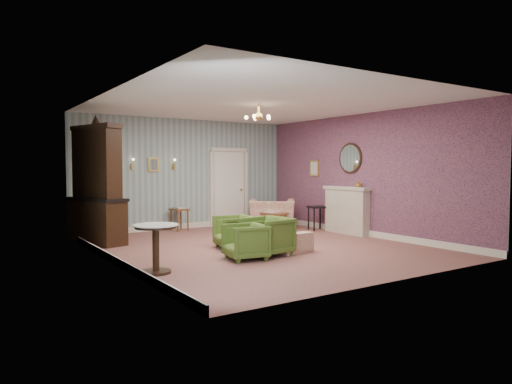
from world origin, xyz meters
TOP-DOWN VIEW (x-y plane):
  - floor at (0.00, 0.00)m, footprint 7.00×7.00m
  - ceiling at (0.00, 0.00)m, footprint 7.00×7.00m
  - wall_back at (0.00, 3.50)m, footprint 6.00×0.00m
  - wall_front at (0.00, -3.50)m, footprint 6.00×0.00m
  - wall_left at (-3.00, 0.00)m, footprint 0.00×7.00m
  - wall_right at (3.00, 0.00)m, footprint 0.00×7.00m
  - wall_right_floral at (2.98, 0.00)m, footprint 0.00×7.00m
  - door at (1.30, 3.46)m, footprint 1.12×0.12m
  - olive_chair_a at (-0.93, -0.99)m, footprint 0.73×0.77m
  - olive_chair_b at (-0.40, -0.88)m, footprint 0.82×0.86m
  - olive_chair_c at (-0.50, 0.13)m, footprint 0.76×0.80m
  - sofa_chintz at (0.08, -0.18)m, footprint 0.82×1.96m
  - wingback_chair at (1.94, 2.26)m, footprint 1.40×1.31m
  - dresser at (-2.65, 2.27)m, footprint 1.00×1.70m
  - fireplace at (2.86, 0.40)m, footprint 0.30×1.40m
  - mantel_vase at (2.84, 0.00)m, footprint 0.15×0.15m
  - oval_mirror at (2.96, 0.40)m, footprint 0.04×0.76m
  - framed_print at (2.97, 1.75)m, footprint 0.04×0.34m
  - coffee_table at (1.70, 2.02)m, footprint 0.57×0.95m
  - side_table_black at (2.65, 1.25)m, footprint 0.51×0.51m
  - pedestal_table at (-2.65, -1.14)m, footprint 0.77×0.77m
  - nesting_table at (-0.34, 3.15)m, footprint 0.40×0.50m
  - gilt_mirror_back at (-0.90, 3.46)m, footprint 0.28×0.06m
  - sconce_left at (-1.45, 3.44)m, footprint 0.16×0.12m
  - sconce_right at (-0.35, 3.44)m, footprint 0.16×0.12m
  - chandelier at (0.00, 0.00)m, footprint 0.56×0.56m
  - burgundy_cushion at (1.89, 2.11)m, footprint 0.41×0.28m

SIDE VIEW (x-z plane):
  - floor at x=0.00m, z-range 0.00..0.00m
  - coffee_table at x=1.70m, z-range 0.00..0.47m
  - nesting_table at x=-0.34m, z-range 0.00..0.62m
  - side_table_black at x=2.65m, z-range 0.00..0.63m
  - olive_chair_a at x=-0.93m, z-range 0.00..0.69m
  - olive_chair_c at x=-0.50m, z-range 0.00..0.72m
  - sofa_chintz at x=0.08m, z-range 0.00..0.74m
  - pedestal_table at x=-2.65m, z-range 0.00..0.76m
  - olive_chair_b at x=-0.40m, z-range 0.00..0.78m
  - burgundy_cushion at x=1.89m, z-range 0.28..0.68m
  - wingback_chair at x=1.94m, z-range 0.00..1.03m
  - fireplace at x=2.86m, z-range 0.00..1.16m
  - door at x=1.30m, z-range 0.00..2.16m
  - mantel_vase at x=2.84m, z-range 1.16..1.31m
  - dresser at x=-2.65m, z-range 0.00..2.68m
  - wall_back at x=0.00m, z-range -1.55..4.45m
  - wall_front at x=0.00m, z-range -1.55..4.45m
  - wall_left at x=-3.00m, z-range -2.05..4.95m
  - wall_right at x=3.00m, z-range -2.05..4.95m
  - wall_right_floral at x=2.98m, z-range -2.05..4.95m
  - framed_print at x=2.97m, z-range 1.39..1.81m
  - gilt_mirror_back at x=-0.90m, z-range 1.52..1.88m
  - sconce_left at x=-1.45m, z-range 1.55..1.85m
  - sconce_right at x=-0.35m, z-range 1.55..1.85m
  - oval_mirror at x=2.96m, z-range 1.43..2.27m
  - chandelier at x=0.00m, z-range 2.45..2.81m
  - ceiling at x=0.00m, z-range 2.90..2.90m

